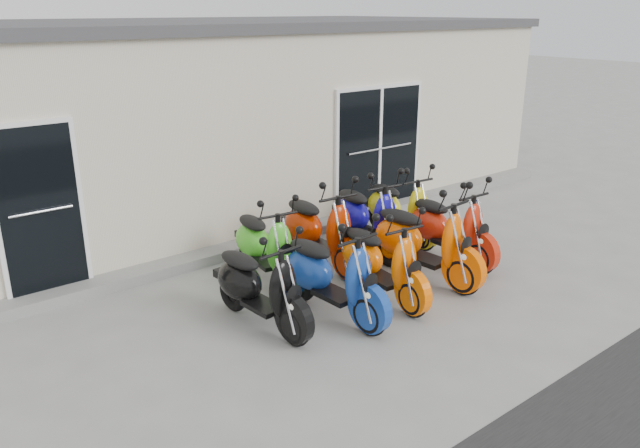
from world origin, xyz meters
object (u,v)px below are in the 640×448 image
at_px(scooter_front_orange_a, 382,251).
at_px(scooter_back_red, 320,220).
at_px(scooter_front_orange_b, 424,230).
at_px(scooter_back_green, 265,235).
at_px(scooter_back_yellow, 400,200).
at_px(scooter_back_blue, 367,208).
at_px(scooter_front_black, 259,275).
at_px(scooter_front_blue, 332,264).
at_px(scooter_front_red, 450,217).

bearing_deg(scooter_front_orange_a, scooter_back_red, 92.48).
bearing_deg(scooter_front_orange_b, scooter_back_green, 138.04).
relative_size(scooter_back_red, scooter_back_yellow, 1.08).
bearing_deg(scooter_back_red, scooter_back_yellow, 6.27).
bearing_deg(scooter_back_blue, scooter_front_black, -150.20).
distance_m(scooter_front_black, scooter_front_blue, 0.88).
height_order(scooter_front_orange_b, scooter_back_green, scooter_front_orange_b).
bearing_deg(scooter_front_blue, scooter_back_green, 88.23).
relative_size(scooter_front_black, scooter_back_red, 0.92).
bearing_deg(scooter_front_orange_a, scooter_front_black, 173.26).
height_order(scooter_front_orange_a, scooter_back_red, scooter_back_red).
relative_size(scooter_front_black, scooter_front_orange_a, 1.00).
height_order(scooter_front_black, scooter_front_orange_a, scooter_front_orange_a).
distance_m(scooter_front_black, scooter_back_red, 1.97).
bearing_deg(scooter_front_orange_b, scooter_front_red, 12.21).
relative_size(scooter_back_blue, scooter_back_yellow, 1.05).
relative_size(scooter_front_blue, scooter_back_green, 1.05).
relative_size(scooter_front_orange_a, scooter_front_orange_b, 0.91).
distance_m(scooter_front_blue, scooter_front_orange_a, 0.81).
height_order(scooter_front_orange_a, scooter_back_yellow, scooter_back_yellow).
xyz_separation_m(scooter_front_red, scooter_back_green, (-2.51, 1.11, -0.02)).
relative_size(scooter_front_red, scooter_back_yellow, 1.03).
bearing_deg(scooter_front_blue, scooter_front_orange_b, -1.04).
distance_m(scooter_front_orange_a, scooter_back_yellow, 2.26).
relative_size(scooter_front_orange_a, scooter_front_red, 0.97).
bearing_deg(scooter_front_blue, scooter_front_red, 3.64).
bearing_deg(scooter_front_orange_a, scooter_front_blue, -176.59).
relative_size(scooter_front_orange_a, scooter_back_green, 1.01).
xyz_separation_m(scooter_front_red, scooter_back_blue, (-0.66, 1.06, 0.02)).
bearing_deg(scooter_front_black, scooter_front_red, -4.70).
distance_m(scooter_front_black, scooter_back_green, 1.34).
xyz_separation_m(scooter_front_red, scooter_back_red, (-1.61, 1.03, 0.03)).
bearing_deg(scooter_back_green, scooter_front_red, -16.36).
bearing_deg(scooter_front_orange_b, scooter_back_yellow, 52.11).
xyz_separation_m(scooter_front_orange_a, scooter_back_red, (0.06, 1.34, 0.05)).
distance_m(scooter_front_red, scooter_back_red, 1.91).
bearing_deg(scooter_front_orange_b, scooter_front_blue, 178.07).
bearing_deg(scooter_back_green, scooter_back_yellow, 7.30).
xyz_separation_m(scooter_front_black, scooter_front_orange_b, (2.50, -0.26, 0.07)).
distance_m(scooter_front_red, scooter_back_blue, 1.24).
bearing_deg(scooter_back_yellow, scooter_back_green, -173.72).
xyz_separation_m(scooter_back_green, scooter_back_blue, (1.85, -0.05, 0.04)).
relative_size(scooter_front_blue, scooter_back_blue, 0.99).
bearing_deg(scooter_front_black, scooter_front_blue, -25.31).
bearing_deg(scooter_back_green, scooter_back_red, 2.64).
bearing_deg(scooter_front_orange_b, scooter_back_red, 118.79).
bearing_deg(scooter_front_red, scooter_front_blue, -170.60).
distance_m(scooter_front_orange_a, scooter_front_red, 1.70).
height_order(scooter_front_red, scooter_back_green, scooter_front_red).
xyz_separation_m(scooter_front_blue, scooter_back_blue, (1.82, 1.34, 0.00)).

